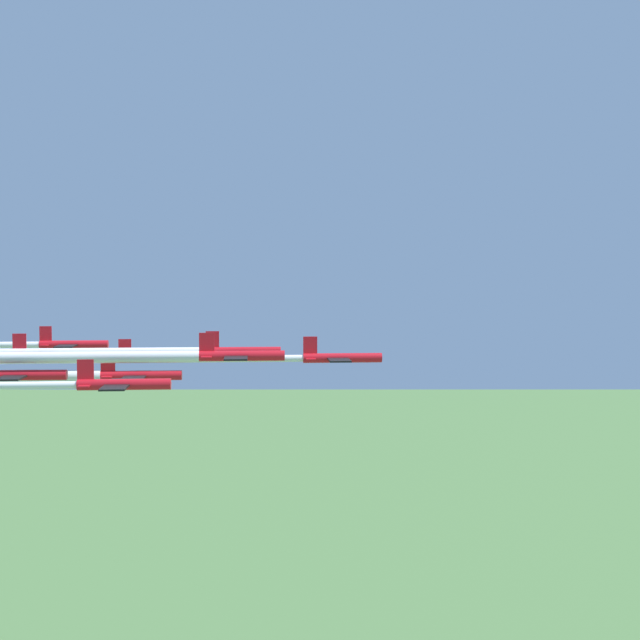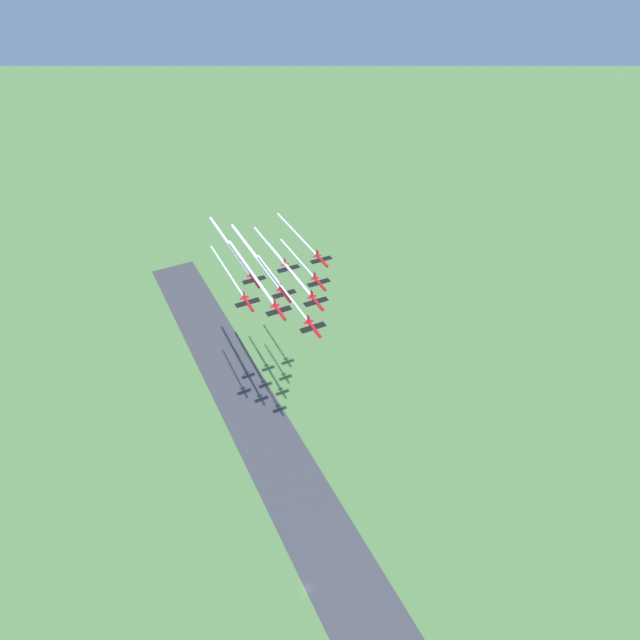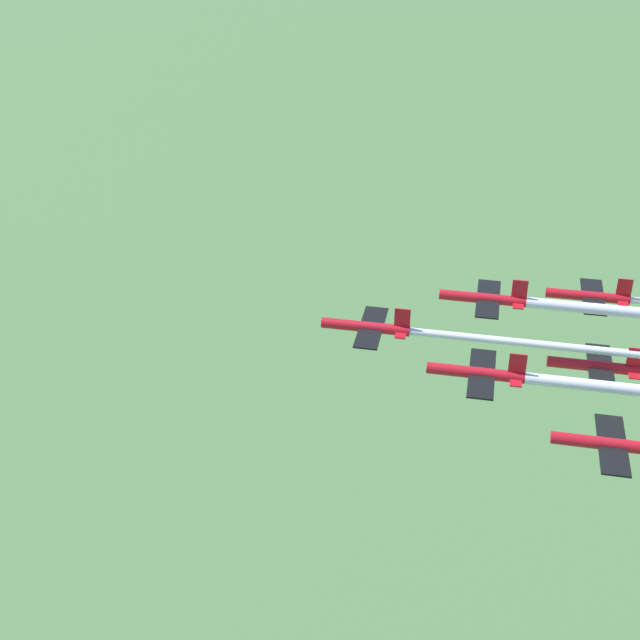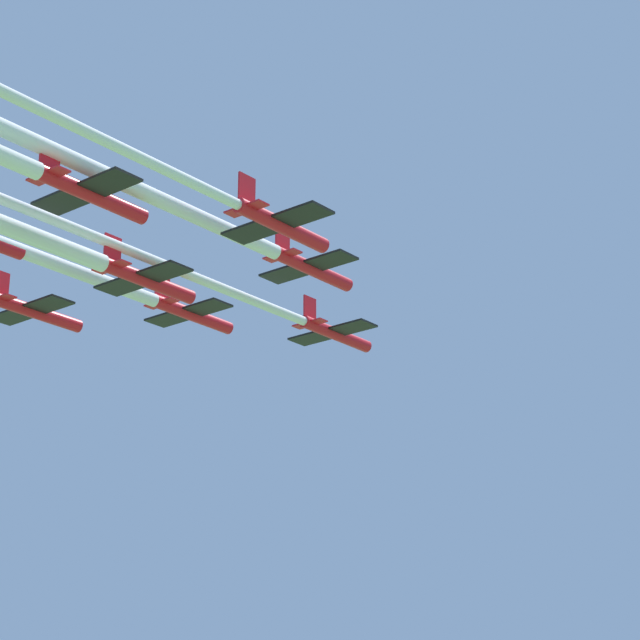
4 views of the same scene
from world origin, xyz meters
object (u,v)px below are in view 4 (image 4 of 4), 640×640
(jet_1, at_px, (190,313))
(jet_4, at_px, (145,279))
(jet_2, at_px, (310,267))
(jet_3, at_px, (33,311))
(jet_5, at_px, (279,224))
(jet_8, at_px, (89,193))
(jet_0, at_px, (334,333))

(jet_1, bearing_deg, jet_4, -59.53)
(jet_2, height_order, jet_3, jet_2)
(jet_1, xyz_separation_m, jet_4, (-12.29, -6.39, -2.11))
(jet_4, xyz_separation_m, jet_5, (-0.73, -14.03, 0.80))
(jet_2, distance_m, jet_8, 23.96)
(jet_0, height_order, jet_1, jet_1)
(jet_8, bearing_deg, jet_3, 150.46)
(jet_2, height_order, jet_8, jet_2)
(jet_4, bearing_deg, jet_1, 120.47)
(jet_0, relative_size, jet_8, 1.00)
(jet_1, xyz_separation_m, jet_2, (-0.73, -14.03, 0.84))
(jet_1, xyz_separation_m, jet_5, (-13.03, -20.42, -1.31))
(jet_2, bearing_deg, jet_1, 180.00)
(jet_3, xyz_separation_m, jet_8, (-13.03, -20.42, 0.40))
(jet_0, distance_m, jet_4, 23.96)
(jet_3, distance_m, jet_5, 28.10)
(jet_4, distance_m, jet_8, 13.89)
(jet_0, xyz_separation_m, jet_2, (-12.29, -6.39, 1.04))
(jet_0, height_order, jet_8, jet_0)
(jet_5, xyz_separation_m, jet_8, (-11.56, 7.64, 0.21))
(jet_4, bearing_deg, jet_8, -59.53)
(jet_1, distance_m, jet_4, 14.01)
(jet_2, height_order, jet_4, jet_2)
(jet_4, bearing_deg, jet_5, 0.00)
(jet_2, relative_size, jet_3, 1.00)
(jet_5, bearing_deg, jet_2, 120.47)
(jet_2, bearing_deg, jet_0, 120.47)
(jet_4, relative_size, jet_8, 1.00)
(jet_3, bearing_deg, jet_8, -29.54)
(jet_4, height_order, jet_8, jet_8)
(jet_3, relative_size, jet_5, 1.00)
(jet_1, height_order, jet_8, jet_1)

